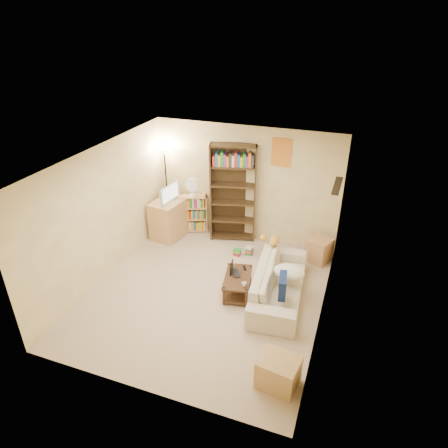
{
  "coord_description": "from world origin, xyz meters",
  "views": [
    {
      "loc": [
        2.25,
        -5.34,
        4.49
      ],
      "look_at": [
        0.06,
        0.73,
        1.05
      ],
      "focal_mm": 32.0,
      "sensor_mm": 36.0,
      "label": 1
    }
  ],
  "objects_px": {
    "side_table": "(319,250)",
    "floor_lamp": "(165,165)",
    "television": "(167,193)",
    "short_bookshelf": "(192,213)",
    "coffee_table": "(238,283)",
    "mug": "(244,284)",
    "end_cabinet": "(278,372)",
    "laptop": "(238,273)",
    "tabby_cat": "(272,240)",
    "sofa": "(279,283)",
    "desk_fan": "(192,187)",
    "tall_bookshelf": "(233,191)",
    "tv_stand": "(169,219)"
  },
  "relations": [
    {
      "from": "sofa",
      "to": "tall_bookshelf",
      "type": "xyz_separation_m",
      "value": [
        -1.45,
        1.72,
        0.83
      ]
    },
    {
      "from": "television",
      "to": "mug",
      "type": "bearing_deg",
      "value": -118.52
    },
    {
      "from": "sofa",
      "to": "laptop",
      "type": "distance_m",
      "value": 0.75
    },
    {
      "from": "laptop",
      "to": "end_cabinet",
      "type": "distance_m",
      "value": 2.15
    },
    {
      "from": "tabby_cat",
      "to": "short_bookshelf",
      "type": "distance_m",
      "value": 2.32
    },
    {
      "from": "tall_bookshelf",
      "to": "laptop",
      "type": "bearing_deg",
      "value": -83.01
    },
    {
      "from": "tv_stand",
      "to": "side_table",
      "type": "height_order",
      "value": "tv_stand"
    },
    {
      "from": "coffee_table",
      "to": "laptop",
      "type": "bearing_deg",
      "value": 93.62
    },
    {
      "from": "laptop",
      "to": "television",
      "type": "xyz_separation_m",
      "value": [
        -2.06,
        1.37,
        0.67
      ]
    },
    {
      "from": "short_bookshelf",
      "to": "tall_bookshelf",
      "type": "bearing_deg",
      "value": -22.88
    },
    {
      "from": "mug",
      "to": "side_table",
      "type": "height_order",
      "value": "side_table"
    },
    {
      "from": "tabby_cat",
      "to": "end_cabinet",
      "type": "distance_m",
      "value": 2.77
    },
    {
      "from": "coffee_table",
      "to": "mug",
      "type": "xyz_separation_m",
      "value": [
        0.19,
        -0.24,
        0.18
      ]
    },
    {
      "from": "laptop",
      "to": "television",
      "type": "relative_size",
      "value": 0.51
    },
    {
      "from": "tabby_cat",
      "to": "mug",
      "type": "height_order",
      "value": "tabby_cat"
    },
    {
      "from": "tv_stand",
      "to": "side_table",
      "type": "distance_m",
      "value": 3.3
    },
    {
      "from": "coffee_table",
      "to": "laptop",
      "type": "height_order",
      "value": "laptop"
    },
    {
      "from": "television",
      "to": "end_cabinet",
      "type": "xyz_separation_m",
      "value": [
        3.22,
        -3.18,
        -0.83
      ]
    },
    {
      "from": "tv_stand",
      "to": "end_cabinet",
      "type": "distance_m",
      "value": 4.53
    },
    {
      "from": "short_bookshelf",
      "to": "desk_fan",
      "type": "height_order",
      "value": "desk_fan"
    },
    {
      "from": "coffee_table",
      "to": "tall_bookshelf",
      "type": "height_order",
      "value": "tall_bookshelf"
    },
    {
      "from": "television",
      "to": "tv_stand",
      "type": "bearing_deg",
      "value": 0.0
    },
    {
      "from": "television",
      "to": "short_bookshelf",
      "type": "bearing_deg",
      "value": -34.49
    },
    {
      "from": "laptop",
      "to": "desk_fan",
      "type": "distance_m",
      "value": 2.5
    },
    {
      "from": "side_table",
      "to": "floor_lamp",
      "type": "bearing_deg",
      "value": 175.32
    },
    {
      "from": "coffee_table",
      "to": "desk_fan",
      "type": "xyz_separation_m",
      "value": [
        -1.66,
        1.84,
        0.89
      ]
    },
    {
      "from": "short_bookshelf",
      "to": "desk_fan",
      "type": "bearing_deg",
      "value": -64.91
    },
    {
      "from": "sofa",
      "to": "desk_fan",
      "type": "distance_m",
      "value": 3.02
    },
    {
      "from": "end_cabinet",
      "to": "tv_stand",
      "type": "bearing_deg",
      "value": 135.4
    },
    {
      "from": "short_bookshelf",
      "to": "laptop",
      "type": "bearing_deg",
      "value": -69.44
    },
    {
      "from": "tall_bookshelf",
      "to": "desk_fan",
      "type": "relative_size",
      "value": 4.92
    },
    {
      "from": "side_table",
      "to": "short_bookshelf",
      "type": "bearing_deg",
      "value": 174.36
    },
    {
      "from": "floor_lamp",
      "to": "end_cabinet",
      "type": "relative_size",
      "value": 3.6
    },
    {
      "from": "mug",
      "to": "desk_fan",
      "type": "xyz_separation_m",
      "value": [
        -1.85,
        2.07,
        0.71
      ]
    },
    {
      "from": "coffee_table",
      "to": "desk_fan",
      "type": "distance_m",
      "value": 2.63
    },
    {
      "from": "tv_stand",
      "to": "desk_fan",
      "type": "distance_m",
      "value": 0.88
    },
    {
      "from": "end_cabinet",
      "to": "tall_bookshelf",
      "type": "bearing_deg",
      "value": 117.58
    },
    {
      "from": "television",
      "to": "floor_lamp",
      "type": "xyz_separation_m",
      "value": [
        -0.23,
        0.4,
        0.46
      ]
    },
    {
      "from": "tabby_cat",
      "to": "tall_bookshelf",
      "type": "relative_size",
      "value": 0.22
    },
    {
      "from": "coffee_table",
      "to": "sofa",
      "type": "bearing_deg",
      "value": 1.4
    },
    {
      "from": "floor_lamp",
      "to": "sofa",
      "type": "bearing_deg",
      "value": -29.61
    },
    {
      "from": "desk_fan",
      "to": "end_cabinet",
      "type": "relative_size",
      "value": 0.83
    },
    {
      "from": "short_bookshelf",
      "to": "end_cabinet",
      "type": "distance_m",
      "value": 4.58
    },
    {
      "from": "tv_stand",
      "to": "desk_fan",
      "type": "relative_size",
      "value": 1.97
    },
    {
      "from": "desk_fan",
      "to": "coffee_table",
      "type": "bearing_deg",
      "value": -47.83
    },
    {
      "from": "television",
      "to": "short_bookshelf",
      "type": "distance_m",
      "value": 0.82
    },
    {
      "from": "short_bookshelf",
      "to": "end_cabinet",
      "type": "bearing_deg",
      "value": -74.41
    },
    {
      "from": "television",
      "to": "desk_fan",
      "type": "height_order",
      "value": "desk_fan"
    },
    {
      "from": "laptop",
      "to": "tv_stand",
      "type": "bearing_deg",
      "value": 26.24
    },
    {
      "from": "sofa",
      "to": "short_bookshelf",
      "type": "xyz_separation_m",
      "value": [
        -2.43,
        1.72,
        0.14
      ]
    }
  ]
}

